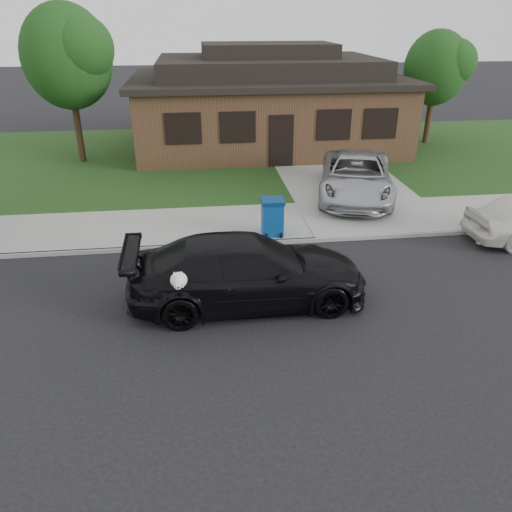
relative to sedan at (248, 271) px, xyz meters
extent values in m
plane|color=black|center=(-1.44, -0.43, -0.78)|extent=(120.00, 120.00, 0.00)
cube|color=gray|center=(-1.44, 4.57, -0.72)|extent=(60.00, 3.00, 0.12)
cube|color=gray|center=(-1.44, 3.07, -0.72)|extent=(60.00, 0.12, 0.12)
cube|color=#193814|center=(-1.44, 12.57, -0.72)|extent=(60.00, 13.00, 0.13)
cube|color=gray|center=(4.56, 9.57, -0.71)|extent=(4.50, 13.00, 0.14)
imported|color=black|center=(0.00, 0.00, 0.00)|extent=(5.43, 2.31, 1.56)
ellipsoid|color=white|center=(-1.49, -0.93, 0.39)|extent=(0.34, 0.40, 0.30)
sphere|color=white|center=(-1.49, -1.16, 0.49)|extent=(0.26, 0.26, 0.26)
cube|color=white|center=(-1.49, -1.29, 0.44)|extent=(0.09, 0.12, 0.08)
sphere|color=black|center=(-1.49, -1.35, 0.44)|extent=(0.04, 0.04, 0.04)
cone|color=white|center=(-1.56, -1.11, 0.62)|extent=(0.11, 0.11, 0.14)
cone|color=white|center=(-1.42, -1.11, 0.62)|extent=(0.11, 0.11, 0.14)
imported|color=#B2B5B9|center=(4.52, 6.45, 0.09)|extent=(3.82, 5.74, 1.46)
cube|color=navy|center=(1.11, 3.52, -0.17)|extent=(0.61, 0.61, 0.98)
cube|color=navy|center=(1.11, 3.52, 0.37)|extent=(0.67, 0.67, 0.11)
cylinder|color=black|center=(0.89, 3.22, -0.59)|extent=(0.06, 0.15, 0.15)
cylinder|color=black|center=(1.33, 3.22, -0.59)|extent=(0.06, 0.15, 0.15)
cube|color=#422B1C|center=(2.56, 14.57, 0.85)|extent=(12.00, 8.00, 3.00)
cube|color=black|center=(2.56, 14.57, 2.47)|extent=(12.60, 8.60, 0.25)
cube|color=black|center=(2.56, 14.57, 3.00)|extent=(10.00, 6.50, 0.80)
cube|color=black|center=(2.56, 14.57, 3.70)|extent=(6.00, 3.50, 0.60)
cube|color=black|center=(2.56, 10.54, 0.45)|extent=(1.00, 0.06, 2.10)
cube|color=black|center=(-1.44, 10.54, 1.05)|extent=(1.30, 0.05, 1.10)
cube|color=black|center=(0.76, 10.54, 1.05)|extent=(1.30, 0.05, 1.10)
cube|color=black|center=(4.76, 10.54, 1.05)|extent=(1.30, 0.05, 1.10)
cube|color=black|center=(6.76, 10.54, 1.05)|extent=(1.30, 0.05, 1.10)
cylinder|color=#332114|center=(-5.94, 12.57, 0.58)|extent=(0.28, 0.28, 2.48)
ellipsoid|color=#143811|center=(-5.94, 12.57, 3.62)|extent=(3.60, 3.60, 4.14)
sphere|color=#26591E|center=(-5.22, 12.03, 3.98)|extent=(2.52, 2.52, 2.52)
cylinder|color=#332114|center=(10.56, 14.07, 0.36)|extent=(0.28, 0.28, 2.03)
ellipsoid|color=#143811|center=(10.56, 14.07, 2.87)|extent=(3.00, 3.00, 3.45)
sphere|color=#26591E|center=(11.16, 13.62, 3.17)|extent=(2.10, 2.10, 2.10)
camera|label=1|loc=(-1.03, -9.85, 5.21)|focal=35.00mm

